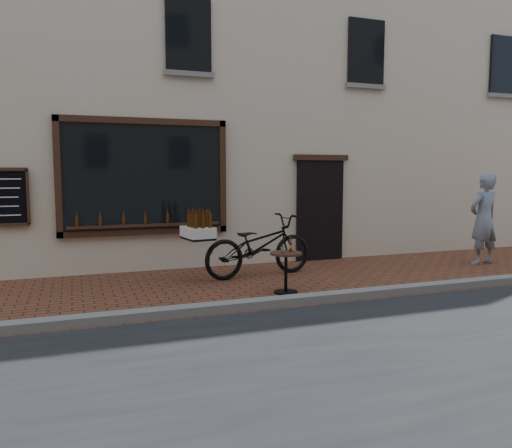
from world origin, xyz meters
name	(u,v)px	position (x,y,z in m)	size (l,w,h in m)	color
ground	(313,306)	(0.00, 0.00, 0.00)	(90.00, 90.00, 0.00)	brown
kerb	(307,299)	(0.00, 0.20, 0.06)	(90.00, 0.25, 0.12)	slate
shop_building	(201,53)	(0.00, 6.50, 5.00)	(28.00, 6.20, 10.00)	beige
cargo_bicycle	(257,245)	(-0.03, 2.25, 0.59)	(2.61, 1.09, 1.24)	black
bistro_table	(286,264)	(-0.04, 0.88, 0.47)	(0.51, 0.51, 0.88)	black
pedestrian	(484,219)	(4.90, 1.79, 0.96)	(0.70, 0.46, 1.92)	gray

